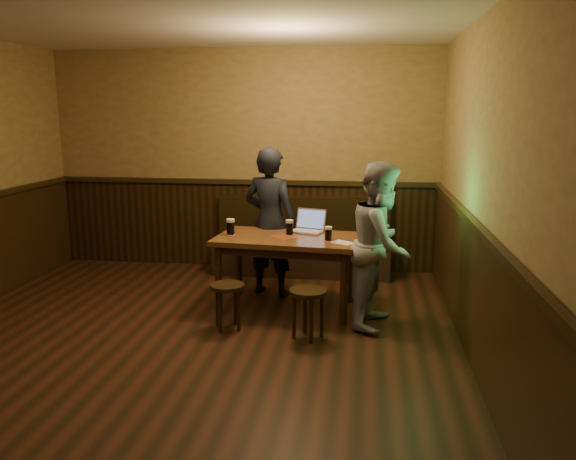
# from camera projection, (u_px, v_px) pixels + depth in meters

# --- Properties ---
(room) EXTENTS (5.04, 6.04, 2.84)m
(room) POSITION_uv_depth(u_px,v_px,m) (170.00, 213.00, 4.58)
(room) COLOR black
(room) RESTS_ON ground
(bench) EXTENTS (2.20, 0.50, 0.95)m
(bench) POSITION_uv_depth(u_px,v_px,m) (302.00, 249.00, 7.10)
(bench) COLOR black
(bench) RESTS_ON ground
(pub_table) EXTENTS (1.50, 0.94, 0.77)m
(pub_table) POSITION_uv_depth(u_px,v_px,m) (287.00, 246.00, 5.75)
(pub_table) COLOR brown
(pub_table) RESTS_ON ground
(stool_left) EXTENTS (0.42, 0.42, 0.44)m
(stool_left) POSITION_uv_depth(u_px,v_px,m) (228.00, 293.00, 5.25)
(stool_left) COLOR black
(stool_left) RESTS_ON ground
(stool_right) EXTENTS (0.43, 0.43, 0.46)m
(stool_right) POSITION_uv_depth(u_px,v_px,m) (308.00, 299.00, 5.02)
(stool_right) COLOR black
(stool_right) RESTS_ON ground
(pint_left) EXTENTS (0.11, 0.11, 0.17)m
(pint_left) POSITION_uv_depth(u_px,v_px,m) (231.00, 227.00, 5.79)
(pint_left) COLOR #A41426
(pint_left) RESTS_ON pub_table
(pint_mid) EXTENTS (0.10, 0.10, 0.16)m
(pint_mid) POSITION_uv_depth(u_px,v_px,m) (290.00, 227.00, 5.79)
(pint_mid) COLOR #A41426
(pint_mid) RESTS_ON pub_table
(pint_right) EXTENTS (0.09, 0.09, 0.14)m
(pint_right) POSITION_uv_depth(u_px,v_px,m) (328.00, 234.00, 5.53)
(pint_right) COLOR #A41426
(pint_right) RESTS_ON pub_table
(laptop) EXTENTS (0.40, 0.35, 0.24)m
(laptop) POSITION_uv_depth(u_px,v_px,m) (309.00, 226.00, 5.96)
(laptop) COLOR silver
(laptop) RESTS_ON pub_table
(menu) EXTENTS (0.27, 0.25, 0.00)m
(menu) POSITION_uv_depth(u_px,v_px,m) (343.00, 243.00, 5.45)
(menu) COLOR silver
(menu) RESTS_ON pub_table
(person_suit) EXTENTS (0.69, 0.55, 1.65)m
(person_suit) POSITION_uv_depth(u_px,v_px,m) (270.00, 222.00, 6.18)
(person_suit) COLOR black
(person_suit) RESTS_ON ground
(person_grey) EXTENTS (0.76, 0.88, 1.57)m
(person_grey) POSITION_uv_depth(u_px,v_px,m) (382.00, 245.00, 5.28)
(person_grey) COLOR gray
(person_grey) RESTS_ON ground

